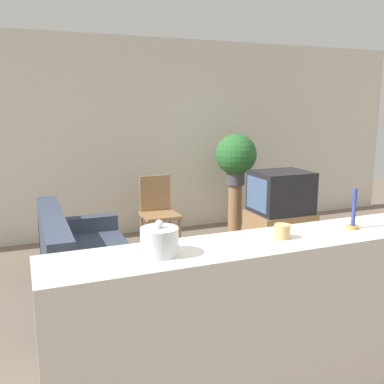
% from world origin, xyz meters
% --- Properties ---
extents(ground_plane, '(14.00, 14.00, 0.00)m').
position_xyz_m(ground_plane, '(0.00, 0.00, 0.00)').
color(ground_plane, '#756656').
extents(wall_back, '(9.00, 0.06, 2.70)m').
position_xyz_m(wall_back, '(0.00, 3.43, 1.35)').
color(wall_back, silver).
rests_on(wall_back, ground_plane).
extents(couch, '(0.83, 1.70, 0.84)m').
position_xyz_m(couch, '(-0.86, 1.46, 0.30)').
color(couch, '#384256').
rests_on(couch, ground_plane).
extents(tv_stand, '(0.74, 0.59, 0.49)m').
position_xyz_m(tv_stand, '(1.59, 1.97, 0.25)').
color(tv_stand, '#9E754C').
rests_on(tv_stand, ground_plane).
extents(television, '(0.68, 0.56, 0.51)m').
position_xyz_m(television, '(1.59, 1.97, 0.75)').
color(television, '#232328').
rests_on(television, tv_stand).
extents(wooden_chair, '(0.44, 0.44, 0.92)m').
position_xyz_m(wooden_chair, '(0.21, 2.62, 0.51)').
color(wooden_chair, '#9E754C').
rests_on(wooden_chair, ground_plane).
extents(plant_stand, '(0.19, 0.19, 0.73)m').
position_xyz_m(plant_stand, '(1.36, 2.73, 0.37)').
color(plant_stand, '#9E754C').
rests_on(plant_stand, ground_plane).
extents(potted_plant, '(0.56, 0.56, 0.69)m').
position_xyz_m(potted_plant, '(1.36, 2.73, 1.12)').
color(potted_plant, '#4C4C51').
rests_on(potted_plant, plant_stand).
extents(foreground_counter, '(2.69, 0.44, 1.06)m').
position_xyz_m(foreground_counter, '(0.00, -0.45, 0.53)').
color(foreground_counter, silver).
rests_on(foreground_counter, ground_plane).
extents(decorative_bowl, '(0.19, 0.19, 0.18)m').
position_xyz_m(decorative_bowl, '(-0.74, -0.45, 1.13)').
color(decorative_bowl, silver).
rests_on(decorative_bowl, foreground_counter).
extents(candle_jar, '(0.09, 0.09, 0.08)m').
position_xyz_m(candle_jar, '(-0.01, -0.45, 1.10)').
color(candle_jar, tan).
rests_on(candle_jar, foreground_counter).
extents(candlestick, '(0.07, 0.07, 0.25)m').
position_xyz_m(candlestick, '(0.49, -0.45, 1.14)').
color(candlestick, '#B7933D').
rests_on(candlestick, foreground_counter).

